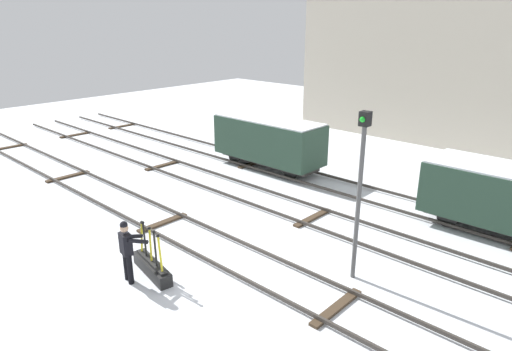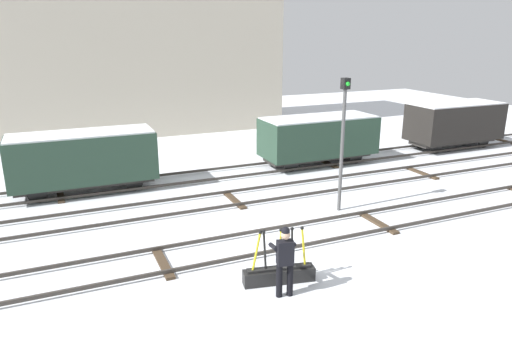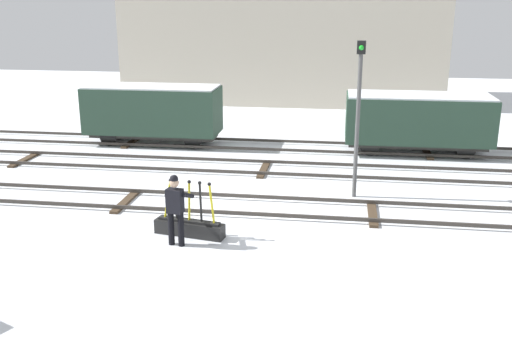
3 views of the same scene
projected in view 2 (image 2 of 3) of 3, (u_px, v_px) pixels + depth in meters
name	position (u px, v px, depth m)	size (l,w,h in m)	color
ground_plane	(280.00, 242.00, 14.06)	(60.00, 60.00, 0.00)	silver
track_main_line	(280.00, 238.00, 14.02)	(44.00, 1.94, 0.18)	#38332D
track_siding_near	(234.00, 198.00, 17.41)	(44.00, 1.94, 0.18)	#38332D
track_siding_far	(208.00, 175.00, 20.20)	(44.00, 1.94, 0.18)	#38332D
switch_lever_frame	(279.00, 273.00, 11.72)	(1.84, 0.69, 1.45)	black
rail_worker	(285.00, 257.00, 10.92)	(0.62, 0.74, 1.76)	black
signal_post	(343.00, 133.00, 15.74)	(0.24, 0.32, 4.56)	#4C4C4C
apartment_building	(130.00, 24.00, 28.80)	(17.90, 6.96, 12.82)	beige
freight_car_far_end	(83.00, 158.00, 17.98)	(5.33, 1.94, 2.36)	#2D2B28
freight_car_back_track	(454.00, 122.00, 25.03)	(5.03, 2.20, 2.41)	#2D2B28
freight_car_mid_siding	(319.00, 137.00, 21.91)	(5.37, 2.20, 2.25)	#2D2B28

